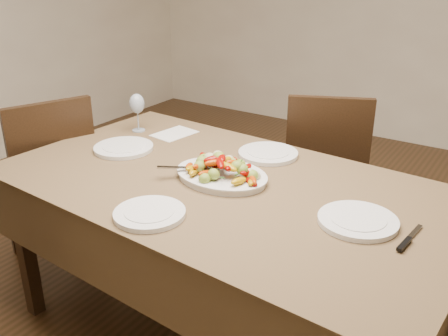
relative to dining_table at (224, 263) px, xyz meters
name	(u,v)px	position (x,y,z in m)	size (l,w,h in m)	color
floor	(188,313)	(-0.22, 0.02, -0.38)	(6.00, 6.00, 0.00)	#3A2411
dining_table	(224,263)	(0.00, 0.00, 0.00)	(1.84, 1.04, 0.76)	brown
chair_far	(323,171)	(0.05, 0.94, 0.10)	(0.42, 0.42, 0.95)	black
chair_left	(47,180)	(-1.14, 0.01, 0.10)	(0.42, 0.42, 0.95)	black
serving_platter	(221,176)	(-0.03, 0.02, 0.39)	(0.38, 0.28, 0.02)	white
roasted_vegetables	(221,163)	(-0.03, 0.02, 0.45)	(0.31, 0.21, 0.09)	#810702
serving_spoon	(203,167)	(-0.09, -0.01, 0.43)	(0.28, 0.06, 0.03)	#9EA0A8
plate_left	(124,148)	(-0.58, 0.04, 0.39)	(0.27, 0.27, 0.02)	white
plate_right	(358,221)	(0.55, -0.02, 0.39)	(0.27, 0.27, 0.02)	white
plate_far	(268,154)	(0.01, 0.35, 0.39)	(0.27, 0.27, 0.02)	white
plate_near	(150,214)	(-0.06, -0.37, 0.39)	(0.25, 0.25, 0.02)	white
wine_glass	(137,112)	(-0.71, 0.28, 0.48)	(0.08, 0.08, 0.20)	#8C99A5
menu_card	(174,134)	(-0.53, 0.34, 0.38)	(0.15, 0.21, 0.00)	silver
table_knife	(409,239)	(0.73, -0.04, 0.38)	(0.02, 0.20, 0.01)	#9EA0A8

